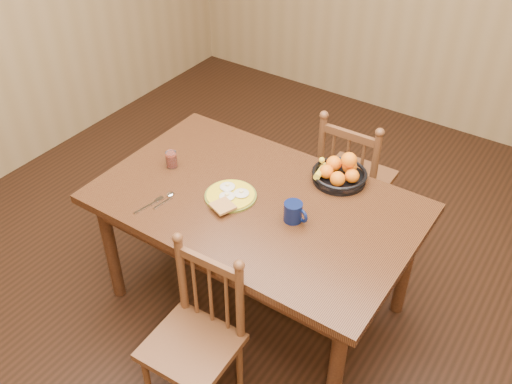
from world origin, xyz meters
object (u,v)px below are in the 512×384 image
Objects in this scene: dining_table at (256,213)px; breakfast_plate at (230,196)px; chair_near at (196,339)px; coffee_mug at (294,212)px; fruit_bowl at (340,173)px; chair_far at (353,179)px.

dining_table is 5.30× the size of breakfast_plate.
chair_near is 0.72m from breakfast_plate.
chair_near reaches higher than coffee_mug.
chair_near is (0.11, -0.65, -0.25)m from dining_table.
fruit_bowl reaches higher than coffee_mug.
chair_far is 1.47m from chair_near.
chair_near is at bearing -101.83° from coffee_mug.
chair_near reaches higher than dining_table.
dining_table is at bearing 173.27° from coffee_mug.
chair_far is at bearing 102.77° from fruit_bowl.
chair_far is 0.58m from fruit_bowl.
coffee_mug is at bearing -6.73° from dining_table.
coffee_mug is at bearing -94.29° from fruit_bowl.
dining_table is 0.70m from chair_near.
chair_far reaches higher than breakfast_plate.
chair_far is 3.01× the size of breakfast_plate.
chair_near is 2.96× the size of fruit_bowl.
dining_table is at bearing -124.92° from fruit_bowl.
chair_far is 0.93m from coffee_mug.
coffee_mug is at bearing 75.61° from chair_near.
coffee_mug is (0.35, 0.03, 0.04)m from breakfast_plate.
chair_far is at bearing 72.10° from breakfast_plate.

